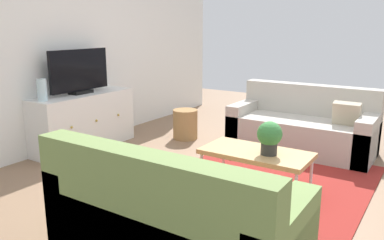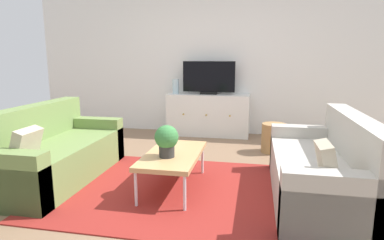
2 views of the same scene
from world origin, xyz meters
name	(u,v)px [view 1 (image 1 of 2)]	position (x,y,z in m)	size (l,w,h in m)	color
ground_plane	(246,184)	(0.00, 0.00, 0.00)	(10.00, 10.00, 0.00)	#84664C
wall_back	(66,41)	(0.00, 2.55, 1.35)	(6.40, 0.12, 2.70)	white
area_rug	(260,187)	(0.00, -0.15, 0.01)	(2.50, 1.90, 0.01)	maroon
couch_left_side	(169,220)	(-1.43, -0.10, 0.27)	(0.80, 1.72, 0.81)	olive
couch_right_side	(304,128)	(1.43, -0.10, 0.27)	(0.80, 1.72, 0.81)	#B2ADA3
coffee_table	(256,154)	(-0.04, -0.11, 0.35)	(0.53, 1.02, 0.38)	tan
potted_plant	(270,136)	(-0.07, -0.25, 0.55)	(0.23, 0.23, 0.31)	#2D2D2D
tv_console	(84,121)	(-0.04, 2.27, 0.35)	(1.38, 0.47, 0.71)	white
flat_screen_tv	(80,72)	(-0.04, 2.29, 0.98)	(0.88, 0.16, 0.55)	black
glass_vase	(42,90)	(-0.61, 2.27, 0.83)	(0.11, 0.11, 0.25)	silver
wicker_basket	(185,124)	(1.02, 1.42, 0.20)	(0.34, 0.34, 0.41)	#9E7547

